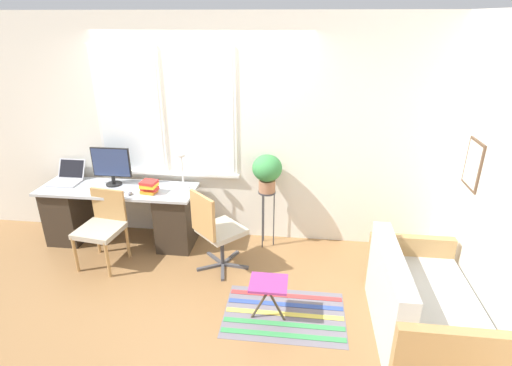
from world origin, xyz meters
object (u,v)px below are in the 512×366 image
object	(u,v)px
laptop	(67,178)
book_stack	(149,187)
desk_lamp	(182,164)
potted_plant	(267,170)
desk_chair_wooden	(102,225)
folding_stool	(268,287)
office_chair_swivel	(216,229)
monitor	(111,165)
couch_loveseat	(420,308)
plant_stand	(267,201)
mouse	(130,193)
keyboard	(104,193)

from	to	relation	value
laptop	book_stack	xyz separation A→B (m)	(1.13, -0.21, 0.03)
desk_lamp	potted_plant	xyz separation A→B (m)	(1.00, 0.02, -0.04)
desk_chair_wooden	folding_stool	bearing A→B (deg)	-13.17
office_chair_swivel	folding_stool	world-z (taller)	office_chair_swivel
monitor	couch_loveseat	bearing A→B (deg)	-21.31
book_stack	potted_plant	world-z (taller)	potted_plant
monitor	plant_stand	xyz separation A→B (m)	(1.87, 0.04, -0.39)
plant_stand	laptop	bearing A→B (deg)	-179.55
desk_lamp	office_chair_swivel	distance (m)	0.91
plant_stand	folding_stool	distance (m)	1.35
office_chair_swivel	folding_stool	xyz separation A→B (m)	(0.65, -0.76, -0.13)
couch_loveseat	book_stack	bearing A→B (deg)	68.42
folding_stool	monitor	bearing A→B (deg)	147.52
mouse	couch_loveseat	bearing A→B (deg)	-18.91
plant_stand	office_chair_swivel	bearing A→B (deg)	-131.70
mouse	folding_stool	bearing A→B (deg)	-30.87
monitor	book_stack	bearing A→B (deg)	-19.85
desk_chair_wooden	office_chair_swivel	distance (m)	1.30
desk_chair_wooden	plant_stand	distance (m)	1.90
couch_loveseat	plant_stand	distance (m)	2.03
mouse	plant_stand	xyz separation A→B (m)	(1.56, 0.31, -0.16)
desk_chair_wooden	folding_stool	size ratio (longest dim) A/B	1.99
laptop	folding_stool	size ratio (longest dim) A/B	0.90
desk_chair_wooden	plant_stand	size ratio (longest dim) A/B	1.16
book_stack	desk_chair_wooden	bearing A→B (deg)	-141.72
desk_lamp	couch_loveseat	size ratio (longest dim) A/B	0.32
book_stack	plant_stand	size ratio (longest dim) A/B	0.29
monitor	mouse	bearing A→B (deg)	-40.19
laptop	keyboard	xyz separation A→B (m)	(0.61, -0.28, -0.04)
laptop	office_chair_swivel	xyz separation A→B (m)	(1.98, -0.55, -0.29)
keyboard	folding_stool	size ratio (longest dim) A/B	1.02
monitor	plant_stand	size ratio (longest dim) A/B	0.65
monitor	couch_loveseat	xyz separation A→B (m)	(3.35, -1.31, -0.71)
mouse	laptop	bearing A→B (deg)	162.80
office_chair_swivel	plant_stand	xyz separation A→B (m)	(0.50, 0.57, 0.10)
keyboard	desk_lamp	xyz separation A→B (m)	(0.87, 0.28, 0.29)
monitor	couch_loveseat	world-z (taller)	monitor
laptop	folding_stool	world-z (taller)	laptop
desk_lamp	book_stack	bearing A→B (deg)	-149.71
couch_loveseat	desk_chair_wooden	bearing A→B (deg)	76.88
desk_chair_wooden	potted_plant	xyz separation A→B (m)	(1.80, 0.58, 0.52)
laptop	office_chair_swivel	bearing A→B (deg)	-15.47
folding_stool	mouse	bearing A→B (deg)	149.13
laptop	desk_chair_wooden	size ratio (longest dim) A/B	0.45
book_stack	desk_chair_wooden	size ratio (longest dim) A/B	0.25
mouse	office_chair_swivel	xyz separation A→B (m)	(1.05, -0.26, -0.25)
mouse	plant_stand	size ratio (longest dim) A/B	0.10
desk_chair_wooden	plant_stand	xyz separation A→B (m)	(1.80, 0.58, 0.13)
office_chair_swivel	plant_stand	world-z (taller)	office_chair_swivel
monitor	keyboard	xyz separation A→B (m)	(0.00, -0.26, -0.24)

